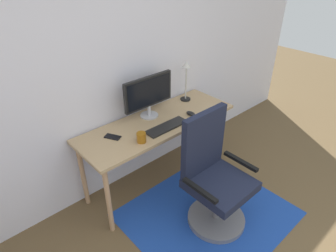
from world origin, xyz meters
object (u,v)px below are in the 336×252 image
(computer_mouse, at_px, (191,113))
(desk_lamp, at_px, (186,75))
(monitor, at_px, (148,93))
(coffee_cup, at_px, (141,137))
(desk, at_px, (158,128))
(office_chair, at_px, (214,182))
(keyboard, at_px, (167,127))
(cell_phone, at_px, (113,137))

(computer_mouse, bearing_deg, desk_lamp, 53.95)
(monitor, distance_m, coffee_cup, 0.50)
(desk, xyz_separation_m, computer_mouse, (0.32, -0.12, 0.09))
(monitor, bearing_deg, desk, -90.83)
(computer_mouse, bearing_deg, monitor, 140.52)
(desk, distance_m, computer_mouse, 0.36)
(desk_lamp, bearing_deg, computer_mouse, -126.05)
(computer_mouse, xyz_separation_m, desk_lamp, (0.20, 0.28, 0.27))
(computer_mouse, xyz_separation_m, office_chair, (-0.30, -0.58, -0.33))
(computer_mouse, height_order, desk_lamp, desk_lamp)
(monitor, distance_m, desk_lamp, 0.52)
(monitor, xyz_separation_m, coffee_cup, (-0.33, -0.31, -0.20))
(desk, bearing_deg, desk_lamp, 16.59)
(desk_lamp, xyz_separation_m, office_chair, (-0.50, -0.86, -0.59))
(monitor, bearing_deg, keyboard, -93.94)
(desk, distance_m, cell_phone, 0.49)
(keyboard, bearing_deg, computer_mouse, 3.10)
(monitor, distance_m, office_chair, 1.01)
(desk_lamp, bearing_deg, office_chair, -120.07)
(keyboard, relative_size, coffee_cup, 4.89)
(coffee_cup, xyz_separation_m, office_chair, (0.36, -0.54, -0.35))
(desk, bearing_deg, computer_mouse, -21.00)
(keyboard, bearing_deg, cell_phone, 157.04)
(desk, relative_size, desk_lamp, 3.72)
(office_chair, bearing_deg, computer_mouse, 62.85)
(coffee_cup, bearing_deg, monitor, 42.64)
(cell_phone, distance_m, desk_lamp, 1.05)
(monitor, xyz_separation_m, cell_phone, (-0.48, -0.08, -0.24))
(computer_mouse, xyz_separation_m, cell_phone, (-0.80, 0.18, -0.01))
(coffee_cup, height_order, office_chair, office_chair)
(office_chair, bearing_deg, desk, 91.69)
(keyboard, distance_m, cell_phone, 0.50)
(desk, height_order, coffee_cup, coffee_cup)
(coffee_cup, xyz_separation_m, desk_lamp, (0.86, 0.32, 0.24))
(desk_lamp, height_order, office_chair, desk_lamp)
(office_chair, bearing_deg, monitor, 91.24)
(computer_mouse, relative_size, desk_lamp, 0.24)
(computer_mouse, distance_m, coffee_cup, 0.65)
(coffee_cup, relative_size, desk_lamp, 0.20)
(monitor, distance_m, cell_phone, 0.54)
(desk_lamp, bearing_deg, cell_phone, -174.25)
(monitor, relative_size, computer_mouse, 5.21)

